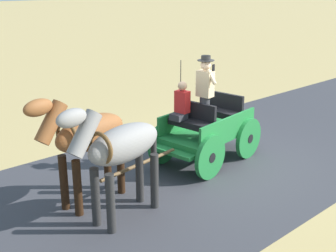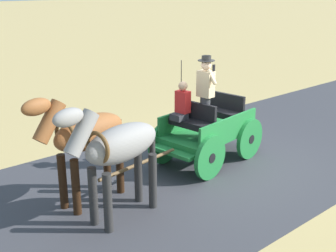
{
  "view_description": "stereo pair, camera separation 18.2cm",
  "coord_description": "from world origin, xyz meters",
  "px_view_note": "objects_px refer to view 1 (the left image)",
  "views": [
    {
      "loc": [
        -6.16,
        7.14,
        3.93
      ],
      "look_at": [
        0.24,
        1.41,
        1.1
      ],
      "focal_mm": 46.33,
      "sensor_mm": 36.0,
      "label": 1
    },
    {
      "loc": [
        -6.28,
        7.0,
        3.93
      ],
      "look_at": [
        0.24,
        1.41,
        1.1
      ],
      "focal_mm": 46.33,
      "sensor_mm": 36.0,
      "label": 2
    }
  ],
  "objects_px": {
    "horse_off_side": "(86,136)",
    "horse_near_side": "(120,148)",
    "horse_drawn_carriage": "(205,128)",
    "traffic_cone": "(235,105)"
  },
  "relations": [
    {
      "from": "horse_off_side",
      "to": "horse_near_side",
      "type": "bearing_deg",
      "value": -172.55
    },
    {
      "from": "horse_drawn_carriage",
      "to": "traffic_cone",
      "type": "bearing_deg",
      "value": -59.78
    },
    {
      "from": "horse_drawn_carriage",
      "to": "traffic_cone",
      "type": "xyz_separation_m",
      "value": [
        2.13,
        -3.66,
        -0.57
      ]
    },
    {
      "from": "horse_off_side",
      "to": "traffic_cone",
      "type": "height_order",
      "value": "horse_off_side"
    },
    {
      "from": "horse_off_side",
      "to": "traffic_cone",
      "type": "bearing_deg",
      "value": -72.7
    },
    {
      "from": "horse_near_side",
      "to": "horse_off_side",
      "type": "relative_size",
      "value": 1.0
    },
    {
      "from": "horse_near_side",
      "to": "horse_off_side",
      "type": "distance_m",
      "value": 0.87
    },
    {
      "from": "horse_drawn_carriage",
      "to": "horse_off_side",
      "type": "height_order",
      "value": "horse_drawn_carriage"
    },
    {
      "from": "horse_drawn_carriage",
      "to": "horse_off_side",
      "type": "bearing_deg",
      "value": 89.28
    },
    {
      "from": "horse_near_side",
      "to": "traffic_cone",
      "type": "bearing_deg",
      "value": -65.87
    }
  ]
}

